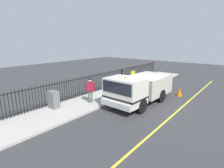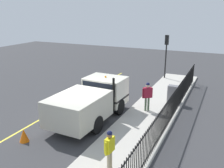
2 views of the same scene
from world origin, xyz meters
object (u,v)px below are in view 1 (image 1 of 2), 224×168
object	(u,v)px
work_truck	(138,87)
worker_standing	(90,88)
traffic_cone	(180,92)
utility_cabinet	(54,100)
pedestrian_distant	(133,75)

from	to	relation	value
work_truck	worker_standing	world-z (taller)	work_truck
work_truck	worker_standing	xyz separation A→B (m)	(2.60, 2.22, -0.00)
work_truck	traffic_cone	world-z (taller)	work_truck
worker_standing	utility_cabinet	size ratio (longest dim) A/B	1.59
worker_standing	utility_cabinet	world-z (taller)	worker_standing
pedestrian_distant	traffic_cone	distance (m)	4.94
pedestrian_distant	traffic_cone	xyz separation A→B (m)	(-4.85, 0.40, -0.84)
traffic_cone	worker_standing	bearing A→B (deg)	54.20
utility_cabinet	traffic_cone	size ratio (longest dim) A/B	1.73
worker_standing	pedestrian_distant	world-z (taller)	worker_standing
worker_standing	pedestrian_distant	bearing A→B (deg)	57.53
work_truck	worker_standing	bearing A→B (deg)	42.55
work_truck	utility_cabinet	xyz separation A→B (m)	(3.75, 4.47, -0.55)
pedestrian_distant	traffic_cone	bearing A→B (deg)	89.72
worker_standing	pedestrian_distant	xyz separation A→B (m)	(0.49, -6.44, -0.08)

